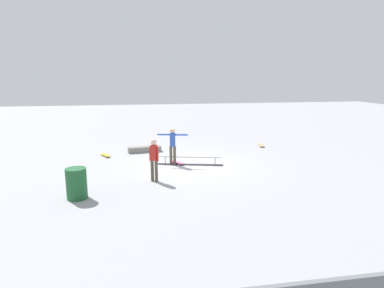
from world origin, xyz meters
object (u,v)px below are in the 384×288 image
at_px(skater_main, 173,143).
at_px(skateboard_main, 177,162).
at_px(trash_bin, 77,183).
at_px(skate_ledge, 145,149).
at_px(loose_skateboard_yellow, 105,155).
at_px(grind_rail, 190,161).
at_px(loose_skateboard_natural, 261,145).
at_px(bystander_red_shirt, 154,158).

bearing_deg(skater_main, skateboard_main, 46.21).
xyz_separation_m(skateboard_main, trash_bin, (3.54, 3.50, 0.41)).
xyz_separation_m(skate_ledge, loose_skateboard_yellow, (1.84, 0.60, -0.06)).
bearing_deg(skateboard_main, skater_main, 93.27).
distance_m(grind_rail, trash_bin, 5.24).
relative_size(skate_ledge, skateboard_main, 2.02).
xyz_separation_m(skate_ledge, loose_skateboard_natural, (-6.20, -0.26, -0.06)).
xyz_separation_m(bystander_red_shirt, loose_skateboard_natural, (-6.00, -4.98, -0.80)).
relative_size(skate_ledge, trash_bin, 1.68).
relative_size(skate_ledge, skater_main, 1.02).
xyz_separation_m(grind_rail, skate_ledge, (1.83, -2.72, -0.02)).
relative_size(skater_main, trash_bin, 1.65).
bearing_deg(skate_ledge, trash_bin, 69.44).
bearing_deg(loose_skateboard_natural, skater_main, -47.78).
height_order(skate_ledge, loose_skateboard_natural, skate_ledge).
relative_size(bystander_red_shirt, trash_bin, 1.60).
height_order(grind_rail, skate_ledge, grind_rail).
height_order(skateboard_main, loose_skateboard_yellow, same).
bearing_deg(trash_bin, grind_rail, -141.22).
height_order(grind_rail, trash_bin, trash_bin).
xyz_separation_m(skate_ledge, trash_bin, (2.25, 6.00, 0.34)).
distance_m(bystander_red_shirt, loose_skateboard_natural, 7.83).
xyz_separation_m(skater_main, skateboard_main, (-0.18, -0.11, -0.85)).
bearing_deg(bystander_red_shirt, trash_bin, 53.35).
bearing_deg(loose_skateboard_yellow, skateboard_main, 32.38).
bearing_deg(trash_bin, skater_main, -134.72).
bearing_deg(grind_rail, trash_bin, 52.59).
xyz_separation_m(skater_main, trash_bin, (3.36, 3.39, -0.44)).
bearing_deg(loose_skateboard_natural, bystander_red_shirt, -37.53).
distance_m(skate_ledge, skateboard_main, 2.81).
distance_m(skate_ledge, skater_main, 2.94).
relative_size(grind_rail, skate_ledge, 1.73).
distance_m(loose_skateboard_yellow, trash_bin, 5.43).
height_order(skater_main, skateboard_main, skater_main).
bearing_deg(skater_main, loose_skateboard_yellow, 160.32).
bearing_deg(skate_ledge, skateboard_main, 117.33).
relative_size(grind_rail, skateboard_main, 3.49).
bearing_deg(skateboard_main, loose_skateboard_natural, -89.07).
bearing_deg(loose_skateboard_natural, trash_bin, -40.66).
bearing_deg(skateboard_main, trash_bin, 106.28).
bearing_deg(trash_bin, loose_skateboard_natural, -143.44).
distance_m(skater_main, loose_skateboard_yellow, 3.67).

